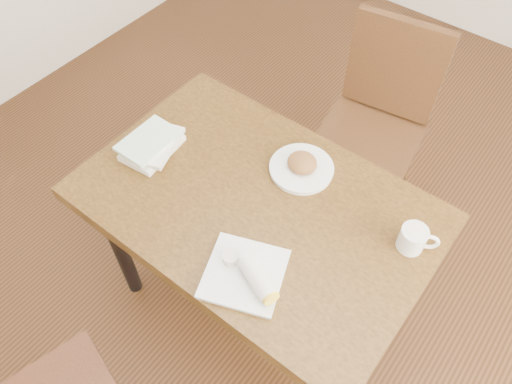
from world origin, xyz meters
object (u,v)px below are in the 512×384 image
Objects in this scene: table at (256,217)px; plate_burrito at (249,275)px; coffee_mug at (414,238)px; chair_far at (377,115)px; plate_scone at (302,167)px; book_stack at (152,145)px.

plate_burrito is (0.16, -0.24, 0.11)m from table.
coffee_mug reaches higher than plate_burrito.
chair_far is 4.31× the size of plate_scone.
table is at bearing 123.44° from plate_burrito.
coffee_mug is at bearing -56.19° from chair_far.
coffee_mug is at bearing -5.65° from plate_scone.
table is 0.31m from plate_burrito.
chair_far is 0.82m from coffee_mug.
coffee_mug reaches higher than table.
book_stack reaches higher than table.
plate_scone is at bearing 174.35° from coffee_mug.
plate_burrito is at bearing -129.43° from coffee_mug.
coffee_mug is 0.51m from plate_burrito.
coffee_mug is 0.93m from book_stack.
book_stack is at bearing -152.61° from plate_scone.
plate_scone is at bearing 27.39° from book_stack.
table is 5.21× the size of plate_scone.
chair_far is 1.08m from plate_burrito.
coffee_mug is at bearing 50.57° from plate_burrito.
table is 3.95× the size of plate_burrito.
plate_burrito is at bearing -83.70° from chair_far.
plate_burrito is 1.23× the size of book_stack.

